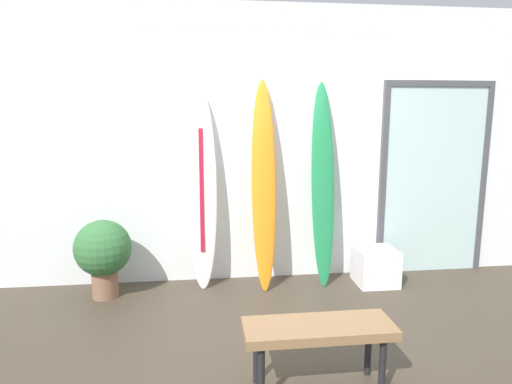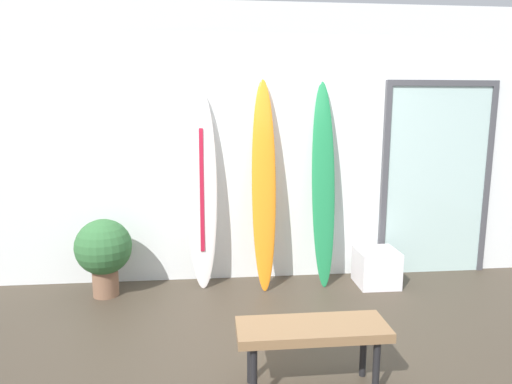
# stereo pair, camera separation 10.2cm
# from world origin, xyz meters

# --- Properties ---
(ground) EXTENTS (8.00, 8.00, 0.04)m
(ground) POSITION_xyz_m (0.00, 0.00, -0.02)
(ground) COLOR #41372B
(wall_back) EXTENTS (7.20, 0.20, 2.80)m
(wall_back) POSITION_xyz_m (0.00, 1.30, 1.40)
(wall_back) COLOR silver
(wall_back) RESTS_ON ground
(surfboard_ivory) EXTENTS (0.30, 0.27, 1.97)m
(surfboard_ivory) POSITION_xyz_m (-0.64, 1.04, 0.97)
(surfboard_ivory) COLOR silver
(surfboard_ivory) RESTS_ON ground
(surfboard_sunset) EXTENTS (0.25, 0.44, 2.07)m
(surfboard_sunset) POSITION_xyz_m (-0.03, 0.97, 1.03)
(surfboard_sunset) COLOR orange
(surfboard_sunset) RESTS_ON ground
(surfboard_emerald) EXTENTS (0.24, 0.36, 2.05)m
(surfboard_emerald) POSITION_xyz_m (0.57, 0.99, 1.00)
(surfboard_emerald) COLOR #207F47
(surfboard_emerald) RESTS_ON ground
(display_block_left) EXTENTS (0.40, 0.40, 0.37)m
(display_block_left) POSITION_xyz_m (1.11, 0.86, 0.18)
(display_block_left) COLOR white
(display_block_left) RESTS_ON ground
(glass_door) EXTENTS (1.21, 0.06, 2.07)m
(glass_door) POSITION_xyz_m (1.85, 1.18, 1.07)
(glass_door) COLOR silver
(glass_door) RESTS_ON ground
(potted_plant) EXTENTS (0.53, 0.53, 0.75)m
(potted_plant) POSITION_xyz_m (-1.57, 0.85, 0.45)
(potted_plant) COLOR brown
(potted_plant) RESTS_ON ground
(bench) EXTENTS (0.94, 0.33, 0.44)m
(bench) POSITION_xyz_m (0.07, -0.79, 0.38)
(bench) COLOR olive
(bench) RESTS_ON ground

